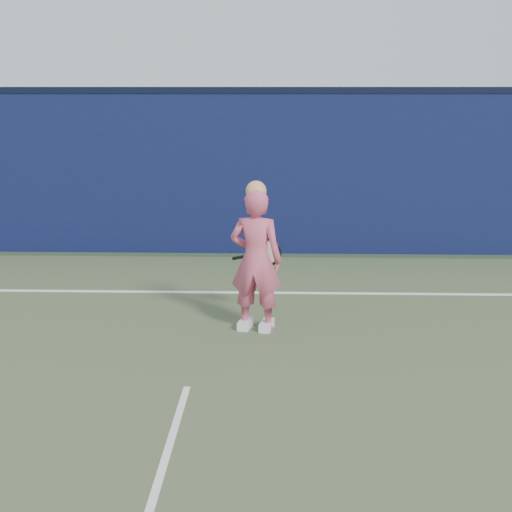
{
  "coord_description": "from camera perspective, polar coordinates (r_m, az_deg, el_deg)",
  "views": [
    {
      "loc": [
        0.78,
        -4.81,
        2.56
      ],
      "look_at": [
        0.56,
        2.6,
        0.83
      ],
      "focal_mm": 50.0,
      "sensor_mm": 36.0,
      "label": 1
    }
  ],
  "objects": [
    {
      "name": "player",
      "position": [
        7.63,
        0.0,
        -0.29
      ],
      "size": [
        0.63,
        0.48,
        1.63
      ],
      "rotation": [
        0.0,
        0.0,
        2.94
      ],
      "color": "#D55371",
      "rests_on": "ground"
    },
    {
      "name": "wall_cap",
      "position": [
        11.34,
        -2.31,
        13.12
      ],
      "size": [
        24.0,
        0.42,
        0.1
      ],
      "primitive_type": "cube",
      "color": "black",
      "rests_on": "backstop_wall"
    },
    {
      "name": "backstop_wall",
      "position": [
        11.42,
        -2.25,
        6.58
      ],
      "size": [
        24.0,
        0.4,
        2.5
      ],
      "primitive_type": "cube",
      "color": "#0D103D",
      "rests_on": "ground"
    },
    {
      "name": "ground",
      "position": [
        5.51,
        -6.86,
        -14.64
      ],
      "size": [
        80.0,
        80.0,
        0.0
      ],
      "primitive_type": "plane",
      "color": "#304A2D",
      "rests_on": "ground"
    },
    {
      "name": "court_lines",
      "position": [
        5.22,
        -7.41,
        -16.2
      ],
      "size": [
        11.0,
        12.04,
        0.01
      ],
      "color": "white",
      "rests_on": "court_surface"
    },
    {
      "name": "racket",
      "position": [
        8.01,
        0.7,
        0.27
      ],
      "size": [
        0.58,
        0.26,
        0.33
      ],
      "rotation": [
        0.0,
        0.0,
        -0.47
      ],
      "color": "black",
      "rests_on": "ground"
    }
  ]
}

